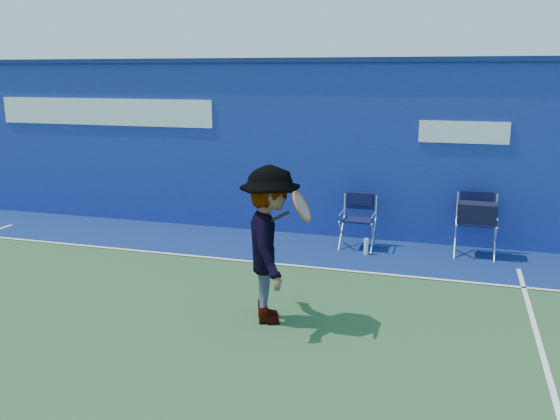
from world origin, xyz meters
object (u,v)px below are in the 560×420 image
(directors_chair_right, at_px, (475,230))
(directors_chair_left, at_px, (358,231))
(tennis_player, at_px, (270,245))
(water_bottle, at_px, (366,247))

(directors_chair_right, bearing_deg, directors_chair_left, -176.68)
(directors_chair_right, bearing_deg, tennis_player, -125.32)
(directors_chair_left, distance_m, tennis_player, 3.28)
(directors_chair_left, height_order, water_bottle, directors_chair_left)
(tennis_player, bearing_deg, directors_chair_left, 81.25)
(directors_chair_right, distance_m, water_bottle, 1.73)
(directors_chair_left, height_order, directors_chair_right, directors_chair_right)
(directors_chair_left, bearing_deg, water_bottle, -59.31)
(directors_chair_right, xyz_separation_m, water_bottle, (-1.65, -0.44, -0.28))
(directors_chair_left, relative_size, directors_chair_right, 0.90)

